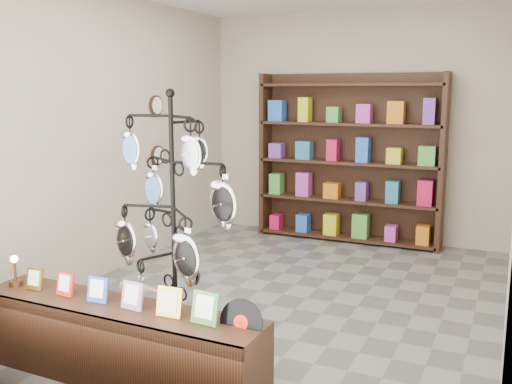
% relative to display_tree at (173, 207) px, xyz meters
% --- Properties ---
extents(ground, '(5.00, 5.00, 0.00)m').
position_rel_display_tree_xyz_m(ground, '(0.22, 1.58, -1.15)').
color(ground, slate).
rests_on(ground, ground).
extents(room_envelope, '(5.00, 5.00, 5.00)m').
position_rel_display_tree_xyz_m(room_envelope, '(0.22, 1.58, 0.70)').
color(room_envelope, '#B3A890').
rests_on(room_envelope, ground).
extents(display_tree, '(1.05, 1.02, 1.99)m').
position_rel_display_tree_xyz_m(display_tree, '(0.00, 0.00, 0.00)').
color(display_tree, black).
rests_on(display_tree, ground).
extents(front_shelf, '(2.18, 0.48, 0.77)m').
position_rel_display_tree_xyz_m(front_shelf, '(-0.20, -0.44, -0.88)').
color(front_shelf, black).
rests_on(front_shelf, ground).
extents(back_shelving, '(2.42, 0.36, 2.20)m').
position_rel_display_tree_xyz_m(back_shelving, '(0.22, 3.87, -0.12)').
color(back_shelving, black).
rests_on(back_shelving, ground).
extents(wall_clocks, '(0.03, 0.24, 0.84)m').
position_rel_display_tree_xyz_m(wall_clocks, '(-1.75, 2.38, 0.35)').
color(wall_clocks, black).
rests_on(wall_clocks, ground).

